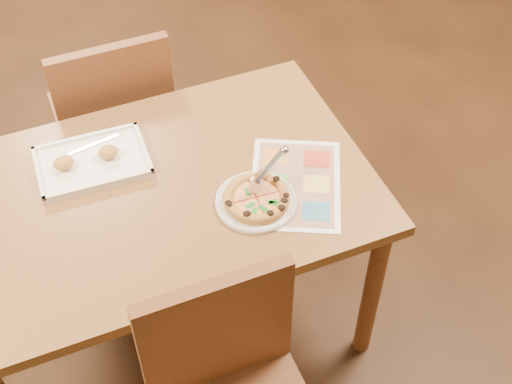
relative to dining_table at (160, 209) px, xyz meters
name	(u,v)px	position (x,y,z in m)	size (l,w,h in m)	color
room	(130,12)	(0.00, 0.00, 0.72)	(7.00, 7.00, 7.00)	#321E0D
dining_table	(160,209)	(0.00, 0.00, 0.00)	(1.30, 0.85, 0.72)	olive
chair_near	(230,383)	(0.00, -0.60, -0.07)	(0.42, 0.42, 0.47)	brown
chair_far	(114,108)	(0.00, 0.60, -0.07)	(0.42, 0.42, 0.47)	brown
plate	(256,202)	(0.26, -0.16, 0.09)	(0.24, 0.24, 0.01)	silver
pizza	(256,198)	(0.26, -0.16, 0.11)	(0.20, 0.20, 0.03)	gold
pizza_cutter	(267,171)	(0.31, -0.13, 0.17)	(0.15, 0.08, 0.09)	silver
appetizer_tray	(92,163)	(-0.16, 0.18, 0.10)	(0.35, 0.25, 0.06)	white
menu	(296,184)	(0.40, -0.14, 0.09)	(0.27, 0.38, 0.01)	white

